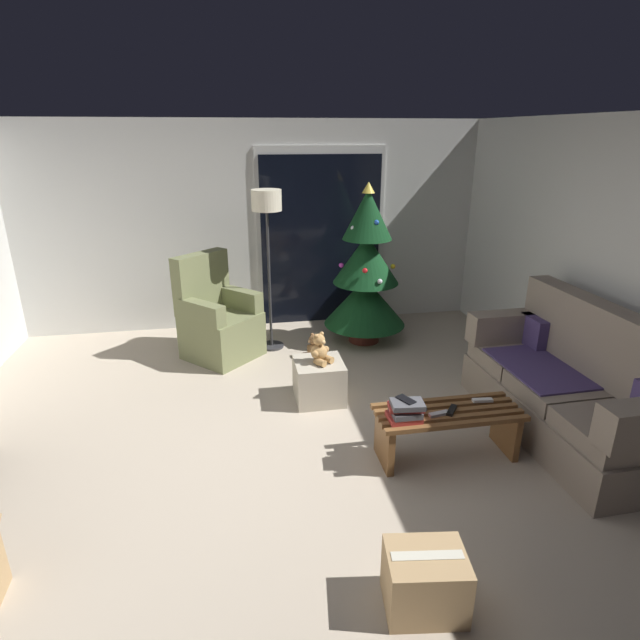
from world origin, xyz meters
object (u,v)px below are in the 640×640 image
couch (570,389)px  remote_white (482,400)px  ottoman (319,381)px  remote_black (452,410)px  teddy_bear_honey (320,350)px  cardboard_box_taped_mid_floor (425,581)px  christmas_tree (366,274)px  coffee_table (447,426)px  teddy_bear_chestnut_by_tree (313,348)px  cell_phone (406,399)px  armchair (218,321)px  book_stack (406,411)px  remote_graphite (417,407)px  remote_silver (439,414)px  floor_lamp (267,216)px

couch → remote_white: couch is taller
ottoman → remote_black: bearing=-52.7°
couch → teddy_bear_honey: (-1.89, 0.89, 0.10)m
couch → teddy_bear_honey: couch is taller
cardboard_box_taped_mid_floor → christmas_tree: bearing=80.2°
couch → cardboard_box_taped_mid_floor: bearing=-141.7°
coffee_table → teddy_bear_chestnut_by_tree: size_ratio=3.86×
cell_phone → teddy_bear_chestnut_by_tree: bearing=73.9°
armchair → ottoman: armchair is taller
remote_white → remote_black: (-0.30, -0.10, 0.00)m
couch → book_stack: 1.48m
remote_graphite → christmas_tree: size_ratio=0.08×
couch → remote_graphite: bearing=-176.8°
remote_silver → armchair: (-1.61, 2.29, -0.01)m
remote_white → teddy_bear_honey: size_ratio=0.55×
coffee_table → armchair: 2.82m
remote_black → teddy_bear_honey: size_ratio=0.55×
christmas_tree → remote_white: bearing=-81.7°
remote_black → book_stack: bearing=44.4°
book_stack → floor_lamp: (-0.76, 2.43, 1.03)m
ottoman → teddy_bear_honey: teddy_bear_honey is taller
coffee_table → remote_white: (0.31, 0.08, 0.14)m
book_stack → floor_lamp: floor_lamp is taller
teddy_bear_chestnut_by_tree → floor_lamp: bearing=136.3°
ottoman → christmas_tree: bearing=59.4°
remote_graphite → armchair: armchair is taller
teddy_bear_honey → book_stack: bearing=-68.8°
christmas_tree → floor_lamp: (-1.10, 0.01, 0.68)m
remote_white → armchair: armchair is taller
remote_silver → remote_black: same height
armchair → remote_graphite: bearing=-55.5°
floor_lamp → coffee_table: bearing=-64.5°
couch → remote_black: 1.10m
remote_black → remote_white: bearing=-124.0°
couch → remote_silver: bearing=-170.7°
remote_silver → ottoman: bearing=23.2°
book_stack → floor_lamp: 2.75m
remote_graphite → armchair: (-1.49, 2.16, -0.01)m
book_stack → ottoman: 1.23m
book_stack → cell_phone: size_ratio=1.84×
remote_graphite → teddy_bear_honey: teddy_bear_honey is taller
remote_black → teddy_bear_chestnut_by_tree: size_ratio=0.55×
remote_black → christmas_tree: christmas_tree is taller
cell_phone → armchair: size_ratio=0.13×
remote_white → teddy_bear_honey: bearing=-125.1°
couch → remote_graphite: (-1.33, -0.07, 0.01)m
cell_phone → armchair: bearing=94.9°
cell_phone → floor_lamp: size_ratio=0.08×
christmas_tree → cell_phone: bearing=-98.0°
coffee_table → remote_silver: 0.18m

